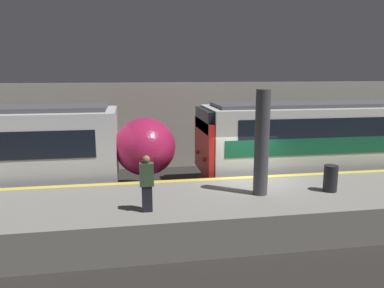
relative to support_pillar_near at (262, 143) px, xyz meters
The scene contains 6 objects.
ground_plane 3.39m from the support_pillar_near, 81.52° to the left, with size 120.00×120.00×0.00m, color #282623.
platform 2.21m from the support_pillar_near, 15.27° to the left, with size 40.00×3.80×1.11m.
station_rear_barrier 8.11m from the support_pillar_near, 87.91° to the left, with size 50.00×0.15×4.34m.
support_pillar_near is the anchor object (origin of this frame).
person_waiting 3.77m from the support_pillar_near, 166.15° to the right, with size 0.38×0.24×1.58m.
trash_bin 2.61m from the support_pillar_near, ahead, with size 0.44×0.44×0.85m.
Camera 1 is at (-4.30, -12.71, 4.91)m, focal length 35.00 mm.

